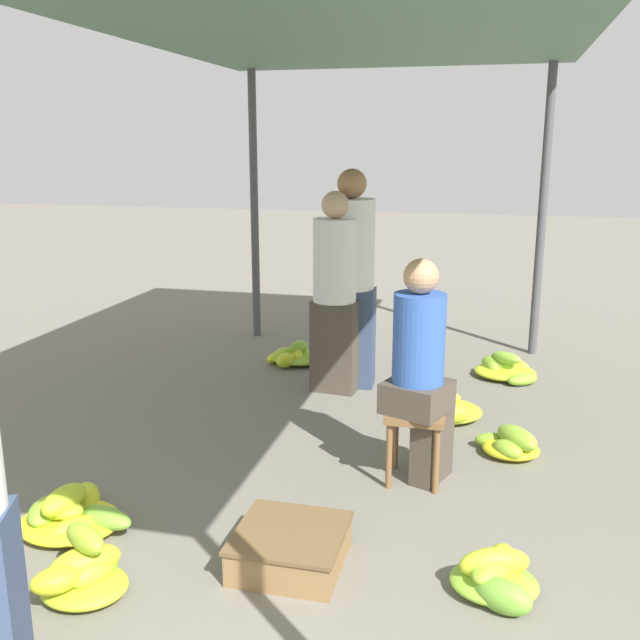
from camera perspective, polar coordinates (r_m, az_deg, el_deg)
The scene contains 15 objects.
canopy_post_back_left at distance 7.32m, azimuth -5.27°, elevation 8.94°, with size 0.08×0.08×2.67m, color #4C4C51.
canopy_post_back_right at distance 6.93m, azimuth 17.35°, elevation 8.10°, with size 0.08×0.08×2.67m, color #4C4C51.
canopy_tarp at distance 4.31m, azimuth 0.40°, elevation 23.64°, with size 3.19×5.91×0.04m, color #567A60.
stool at distance 4.27m, azimuth 7.68°, elevation -8.32°, with size 0.34×0.34×0.44m.
vendor_seated at distance 4.16m, azimuth 8.11°, elevation -3.83°, with size 0.44×0.44×1.34m.
banana_pile_left_0 at distance 3.50m, azimuth -18.42°, elevation -18.65°, with size 0.39×0.42×0.33m.
banana_pile_left_1 at distance 4.05m, azimuth -19.24°, elevation -14.52°, with size 0.64×0.61×0.24m.
banana_pile_left_2 at distance 6.54m, azimuth -2.04°, elevation -2.93°, with size 0.58×0.55×0.21m.
banana_pile_right_0 at distance 3.47m, azimuth 13.99°, elevation -19.34°, with size 0.40×0.52×0.21m.
banana_pile_right_1 at distance 5.33m, azimuth 9.72°, elevation -7.05°, with size 0.65×0.54×0.19m.
banana_pile_right_2 at distance 4.82m, azimuth 14.91°, elevation -9.57°, with size 0.43×0.48×0.20m.
banana_pile_right_3 at distance 6.36m, azimuth 14.61°, elevation -3.75°, with size 0.56×0.64×0.24m.
crate_near at distance 3.56m, azimuth -2.38°, elevation -17.73°, with size 0.51×0.51×0.18m.
shopper_walking_mid at distance 5.62m, azimuth 1.18°, elevation 2.40°, with size 0.38×0.37×1.61m.
shopper_walking_far at distance 5.76m, azimuth 2.49°, elevation 3.51°, with size 0.40×0.39×1.77m.
Camera 1 is at (1.00, -1.07, 1.95)m, focal length 40.00 mm.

